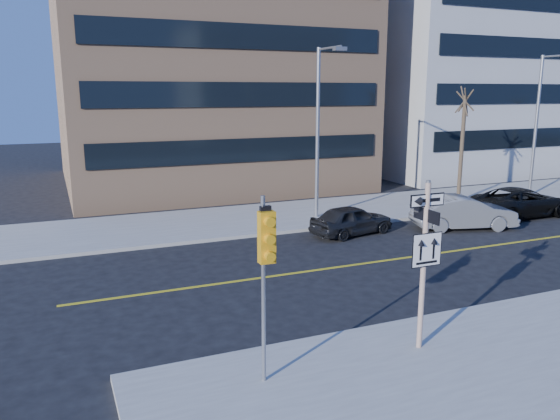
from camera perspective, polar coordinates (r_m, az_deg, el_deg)
name	(u,v)px	position (r m, az deg, el deg)	size (l,w,h in m)	color
ground	(364,314)	(15.87, 8.76, -10.71)	(120.00, 120.00, 0.00)	black
far_sidewalk	(516,194)	(36.00, 23.41, 1.54)	(66.00, 6.00, 0.15)	gray
road_centerline	(554,237)	(26.41, 26.75, -2.53)	(40.00, 0.14, 0.01)	gold
sign_pole	(424,256)	(13.11, 14.86, -4.65)	(0.92, 0.92, 4.06)	silver
traffic_signal	(266,252)	(10.89, -1.47, -4.45)	(0.32, 0.45, 4.00)	gray
parked_car_a	(352,220)	(24.07, 7.49, -1.03)	(3.87, 1.56, 1.32)	black
parked_car_b	(464,213)	(26.20, 18.66, -0.25)	(4.63, 1.61, 1.53)	slate
parked_car_c	(520,202)	(29.90, 23.83, 0.78)	(5.28, 2.44, 1.47)	black
streetlight_a	(320,122)	(26.00, 4.21, 9.16)	(0.55, 2.25, 8.00)	gray
streetlight_b	(540,117)	(34.67, 25.56, 8.79)	(0.55, 2.25, 8.00)	gray
street_tree_west	(465,103)	(31.51, 18.76, 10.50)	(1.80, 1.80, 6.35)	#32291E
building_brick	(199,48)	(38.74, -8.50, 16.37)	(18.00, 18.00, 18.00)	tan
building_grey_mid	(465,75)	(48.33, 18.81, 13.25)	(20.00, 16.00, 15.00)	#A6A8AB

